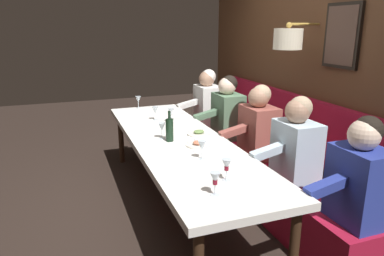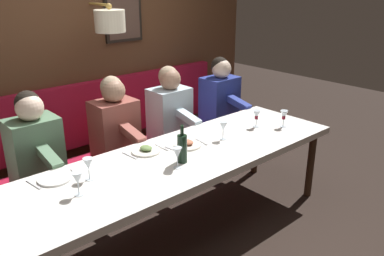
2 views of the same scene
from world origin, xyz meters
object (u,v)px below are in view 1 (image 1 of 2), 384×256
Objects in this scene: wine_glass_2 at (215,179)px; wine_glass_4 at (138,100)px; diner_far at (227,109)px; wine_glass_6 at (155,111)px; diner_near at (296,143)px; wine_glass_0 at (227,166)px; diner_nearest at (360,175)px; wine_glass_1 at (162,128)px; diner_farthest at (207,99)px; wine_glass_3 at (171,112)px; wine_bottle at (170,130)px; dining_table at (178,145)px; wine_glass_5 at (202,146)px; diner_middle at (258,125)px.

wine_glass_2 and wine_glass_4 have the same top height.
diner_far is 0.92m from wine_glass_6.
diner_near is at bearing -90.00° from diner_far.
wine_glass_6 is at bearing 91.71° from wine_glass_0.
diner_nearest reaches higher than wine_glass_4.
wine_glass_2 is (0.00, -1.31, -0.00)m from wine_glass_1.
wine_glass_4 is (-0.97, 0.11, 0.04)m from diner_farthest.
diner_nearest is 3.10m from wine_glass_4.
wine_glass_0 is at bearing -93.14° from wine_glass_3.
wine_glass_3 is (-0.76, 1.34, 0.04)m from diner_near.
wine_glass_6 is (-0.06, 1.85, 0.00)m from wine_glass_0.
diner_near is 2.64× the size of wine_bottle.
diner_nearest is at bearing -58.55° from dining_table.
diner_farthest is at bearing 70.73° from wine_glass_0.
diner_middle is at bearing 33.04° from wine_glass_5.
wine_glass_0 is at bearing -88.89° from wine_glass_5.
diner_nearest is at bearing -69.91° from wine_glass_3.
wine_bottle is (0.05, -0.09, -0.00)m from wine_glass_1.
wine_glass_1 is 0.68m from wine_glass_5.
diner_middle is 4.82× the size of wine_glass_6.
wine_glass_3 is 0.71m from wine_bottle.
wine_glass_1 is 1.00× the size of wine_glass_3.
diner_near reaches higher than wine_glass_2.
diner_near is at bearing -6.59° from wine_glass_5.
wine_glass_4 is (0.06, 2.75, 0.00)m from wine_glass_2.
wine_glass_5 is at bearing -78.60° from wine_bottle.
diner_middle reaches higher than wine_glass_5.
diner_nearest is at bearing -55.30° from wine_bottle.
dining_table is 19.21× the size of wine_glass_2.
diner_near is at bearing 90.00° from diner_nearest.
diner_nearest is 0.75m from diner_near.
wine_glass_6 is at bearing 80.68° from wine_glass_1.
wine_glass_6 is (-0.15, 0.16, 0.00)m from wine_glass_3.
diner_farthest is 2.59m from wine_glass_0.
dining_table is at bearing -122.32° from diner_farthest.
wine_glass_0 and wine_glass_1 have the same top height.
diner_middle is 4.82× the size of wine_glass_4.
diner_farthest reaches higher than wine_glass_1.
wine_glass_5 reaches higher than dining_table.
diner_far is at bearing -38.60° from wine_glass_4.
wine_glass_4 is at bearing 122.27° from diner_middle.
diner_far is 0.67m from diner_farthest.
diner_far reaches higher than dining_table.
diner_farthest is 2.83m from wine_glass_2.
wine_glass_2 is at bearing -132.18° from wine_glass_0.
dining_table is 10.50× the size of wine_bottle.
diner_nearest and diner_middle have the same top height.
wine_glass_3 is (-0.76, 2.09, 0.04)m from diner_nearest.
wine_glass_2 is (-1.03, -1.21, 0.04)m from diner_middle.
wine_glass_1 is at bearing 104.18° from wine_glass_5.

